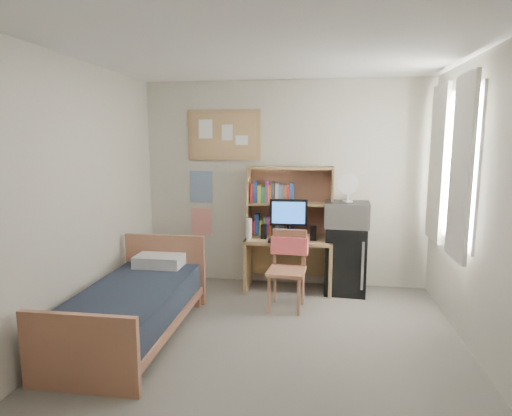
# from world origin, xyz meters

# --- Properties ---
(floor) EXTENTS (3.60, 4.20, 0.02)m
(floor) POSITION_xyz_m (0.00, 0.00, -0.01)
(floor) COLOR slate
(floor) RESTS_ON ground
(ceiling) EXTENTS (3.60, 4.20, 0.02)m
(ceiling) POSITION_xyz_m (0.00, 0.00, 2.60)
(ceiling) COLOR white
(ceiling) RESTS_ON wall_back
(wall_back) EXTENTS (3.60, 0.04, 2.60)m
(wall_back) POSITION_xyz_m (0.00, 2.10, 1.30)
(wall_back) COLOR beige
(wall_back) RESTS_ON floor
(wall_front) EXTENTS (3.60, 0.04, 2.60)m
(wall_front) POSITION_xyz_m (0.00, -2.10, 1.30)
(wall_front) COLOR beige
(wall_front) RESTS_ON floor
(wall_left) EXTENTS (0.04, 4.20, 2.60)m
(wall_left) POSITION_xyz_m (-1.80, 0.00, 1.30)
(wall_left) COLOR beige
(wall_left) RESTS_ON floor
(wall_right) EXTENTS (0.04, 4.20, 2.60)m
(wall_right) POSITION_xyz_m (1.80, 0.00, 1.30)
(wall_right) COLOR beige
(wall_right) RESTS_ON floor
(window_unit) EXTENTS (0.10, 1.40, 1.70)m
(window_unit) POSITION_xyz_m (1.75, 1.20, 1.60)
(window_unit) COLOR white
(window_unit) RESTS_ON wall_right
(curtain_left) EXTENTS (0.04, 0.55, 1.70)m
(curtain_left) POSITION_xyz_m (1.72, 0.80, 1.60)
(curtain_left) COLOR silver
(curtain_left) RESTS_ON wall_right
(curtain_right) EXTENTS (0.04, 0.55, 1.70)m
(curtain_right) POSITION_xyz_m (1.72, 1.60, 1.60)
(curtain_right) COLOR silver
(curtain_right) RESTS_ON wall_right
(bulletin_board) EXTENTS (0.94, 0.03, 0.64)m
(bulletin_board) POSITION_xyz_m (-0.78, 2.08, 1.92)
(bulletin_board) COLOR tan
(bulletin_board) RESTS_ON wall_back
(poster_wave) EXTENTS (0.30, 0.01, 0.42)m
(poster_wave) POSITION_xyz_m (-1.10, 2.09, 1.25)
(poster_wave) COLOR #245392
(poster_wave) RESTS_ON wall_back
(poster_japan) EXTENTS (0.28, 0.01, 0.36)m
(poster_japan) POSITION_xyz_m (-1.10, 2.09, 0.78)
(poster_japan) COLOR red
(poster_japan) RESTS_ON wall_back
(desk) EXTENTS (1.06, 0.54, 0.66)m
(desk) POSITION_xyz_m (0.08, 1.80, 0.33)
(desk) COLOR tan
(desk) RESTS_ON floor
(desk_chair) EXTENTS (0.48, 0.48, 0.87)m
(desk_chair) POSITION_xyz_m (0.10, 1.19, 0.44)
(desk_chair) COLOR #A96F50
(desk_chair) RESTS_ON floor
(mini_fridge) EXTENTS (0.51, 0.51, 0.82)m
(mini_fridge) POSITION_xyz_m (0.78, 1.84, 0.41)
(mini_fridge) COLOR black
(mini_fridge) RESTS_ON floor
(bed) EXTENTS (0.89, 1.77, 0.49)m
(bed) POSITION_xyz_m (-1.28, 0.27, 0.24)
(bed) COLOR black
(bed) RESTS_ON floor
(hutch) EXTENTS (1.07, 0.29, 0.87)m
(hutch) POSITION_xyz_m (0.08, 1.95, 1.10)
(hutch) COLOR tan
(hutch) RESTS_ON desk
(monitor) EXTENTS (0.46, 0.04, 0.48)m
(monitor) POSITION_xyz_m (0.08, 1.74, 0.90)
(monitor) COLOR black
(monitor) RESTS_ON desk
(keyboard) EXTENTS (0.46, 0.15, 0.02)m
(keyboard) POSITION_xyz_m (0.08, 1.60, 0.67)
(keyboard) COLOR black
(keyboard) RESTS_ON desk
(speaker_left) EXTENTS (0.07, 0.07, 0.17)m
(speaker_left) POSITION_xyz_m (-0.22, 1.74, 0.75)
(speaker_left) COLOR black
(speaker_left) RESTS_ON desk
(speaker_right) EXTENTS (0.08, 0.08, 0.19)m
(speaker_right) POSITION_xyz_m (0.38, 1.74, 0.75)
(speaker_right) COLOR black
(speaker_right) RESTS_ON desk
(water_bottle) EXTENTS (0.07, 0.07, 0.25)m
(water_bottle) POSITION_xyz_m (-0.40, 1.69, 0.79)
(water_bottle) COLOR silver
(water_bottle) RESTS_ON desk
(hoodie) EXTENTS (0.42, 0.17, 0.20)m
(hoodie) POSITION_xyz_m (0.12, 1.39, 0.68)
(hoodie) COLOR #FF6164
(hoodie) RESTS_ON desk_chair
(microwave) EXTENTS (0.54, 0.43, 0.30)m
(microwave) POSITION_xyz_m (0.78, 1.82, 0.98)
(microwave) COLOR #B5B5BA
(microwave) RESTS_ON mini_fridge
(desk_fan) EXTENTS (0.26, 0.26, 0.31)m
(desk_fan) POSITION_xyz_m (0.78, 1.82, 1.28)
(desk_fan) COLOR silver
(desk_fan) RESTS_ON microwave
(pillow) EXTENTS (0.51, 0.36, 0.12)m
(pillow) POSITION_xyz_m (-1.28, 1.02, 0.55)
(pillow) COLOR silver
(pillow) RESTS_ON bed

